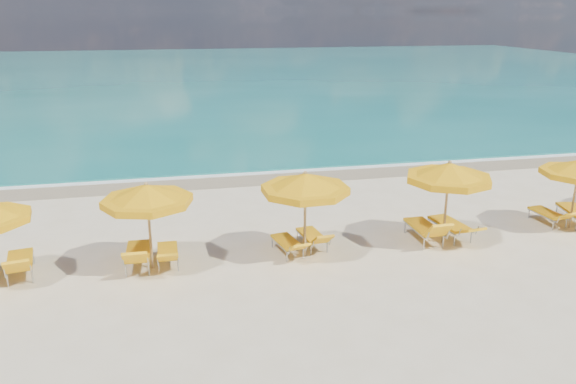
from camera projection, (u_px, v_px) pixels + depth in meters
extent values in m
plane|color=beige|center=(299.00, 248.00, 15.96)|extent=(120.00, 120.00, 0.00)
cube|color=#136F68|center=(197.00, 74.00, 60.60)|extent=(120.00, 80.00, 0.30)
cube|color=tan|center=(257.00, 177.00, 22.84)|extent=(120.00, 2.60, 0.01)
cube|color=white|center=(254.00, 171.00, 23.58)|extent=(120.00, 1.20, 0.03)
cube|color=white|center=(120.00, 135.00, 30.56)|extent=(14.00, 0.36, 0.05)
cube|color=white|center=(331.00, 106.00, 39.89)|extent=(18.00, 0.30, 0.05)
cylinder|color=tan|center=(150.00, 228.00, 14.37)|extent=(0.07, 0.07, 2.25)
cone|color=#FFB00D|center=(147.00, 193.00, 14.08)|extent=(2.57, 2.57, 0.45)
cylinder|color=#FFB00D|center=(147.00, 201.00, 14.15)|extent=(2.59, 2.59, 0.18)
sphere|color=tan|center=(146.00, 184.00, 14.01)|extent=(0.10, 0.10, 0.10)
cylinder|color=tan|center=(305.00, 216.00, 15.09)|extent=(0.07, 0.07, 2.32)
cone|color=#FFB00D|center=(305.00, 181.00, 14.79)|extent=(3.05, 3.05, 0.46)
cylinder|color=#FFB00D|center=(305.00, 190.00, 14.86)|extent=(3.07, 3.07, 0.19)
sphere|color=tan|center=(305.00, 173.00, 14.72)|extent=(0.10, 0.10, 0.10)
cylinder|color=tan|center=(446.00, 204.00, 15.99)|extent=(0.07, 0.07, 2.36)
cone|color=#FFB00D|center=(449.00, 171.00, 15.69)|extent=(2.56, 2.56, 0.47)
cylinder|color=#FFB00D|center=(448.00, 178.00, 15.76)|extent=(2.58, 2.58, 0.19)
sphere|color=tan|center=(450.00, 162.00, 15.61)|extent=(0.10, 0.10, 0.10)
cylinder|color=tan|center=(574.00, 195.00, 17.12)|extent=(0.07, 0.07, 2.15)
cube|color=#FFB50F|center=(20.00, 260.00, 14.26)|extent=(0.82, 1.42, 0.08)
cube|color=#FFB50F|center=(17.00, 266.00, 13.41)|extent=(0.68, 0.61, 0.49)
cube|color=#FFB50F|center=(138.00, 251.00, 14.77)|extent=(0.64, 1.39, 0.08)
cube|color=#FFB50F|center=(135.00, 258.00, 13.84)|extent=(0.62, 0.54, 0.50)
cube|color=#FFB50F|center=(168.00, 251.00, 14.93)|extent=(0.53, 1.18, 0.07)
cube|color=#FFB50F|center=(168.00, 257.00, 14.12)|extent=(0.53, 0.49, 0.39)
cube|color=#FFB50F|center=(287.00, 241.00, 15.56)|extent=(0.73, 1.24, 0.07)
cube|color=#FFB50F|center=(299.00, 247.00, 14.81)|extent=(0.60, 0.59, 0.35)
cube|color=#FFB50F|center=(311.00, 235.00, 16.00)|extent=(0.67, 1.23, 0.07)
cube|color=#FFB50F|center=(322.00, 239.00, 15.23)|extent=(0.58, 0.54, 0.40)
cube|color=#FFB50F|center=(423.00, 227.00, 16.42)|extent=(0.64, 1.42, 0.09)
cube|color=#FFB50F|center=(439.00, 230.00, 15.48)|extent=(0.64, 0.53, 0.54)
cube|color=#FFB50F|center=(449.00, 223.00, 16.69)|extent=(0.79, 1.45, 0.08)
cube|color=#FFB50F|center=(471.00, 231.00, 15.77)|extent=(0.69, 0.70, 0.34)
cube|color=#FFB50F|center=(547.00, 213.00, 17.76)|extent=(0.62, 1.22, 0.07)
cube|color=#FFB50F|center=(567.00, 216.00, 16.97)|extent=(0.57, 0.54, 0.38)
cube|color=#FFB50F|center=(575.00, 210.00, 17.79)|extent=(0.87, 1.48, 0.09)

